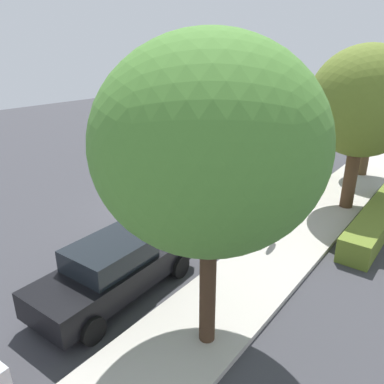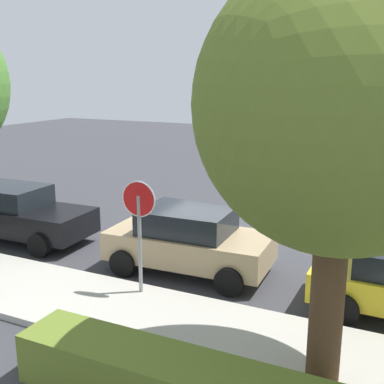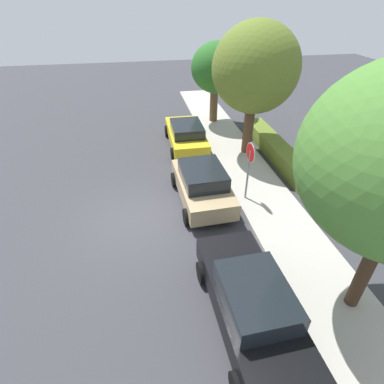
% 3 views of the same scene
% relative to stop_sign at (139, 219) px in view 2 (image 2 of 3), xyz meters
% --- Properties ---
extents(ground_plane, '(60.00, 60.00, 0.00)m').
position_rel_stop_sign_xyz_m(ground_plane, '(0.44, -4.44, -1.73)').
color(ground_plane, '#38383D').
extents(sidewalk_curb, '(32.00, 2.34, 0.14)m').
position_rel_stop_sign_xyz_m(sidewalk_curb, '(0.44, 0.82, -1.66)').
color(sidewalk_curb, '#B2ADA3').
rests_on(sidewalk_curb, ground_plane).
extents(stop_sign, '(0.75, 0.08, 2.53)m').
position_rel_stop_sign_xyz_m(stop_sign, '(0.00, 0.00, 0.00)').
color(stop_sign, gray).
rests_on(stop_sign, ground_plane).
extents(parked_car_tan, '(3.92, 2.13, 1.55)m').
position_rel_stop_sign_xyz_m(parked_car_tan, '(-0.29, -1.74, -0.94)').
color(parked_car_tan, tan).
rests_on(parked_car_tan, ground_plane).
extents(parked_car_black, '(4.63, 2.04, 1.55)m').
position_rel_stop_sign_xyz_m(parked_car_black, '(5.22, -1.68, -0.96)').
color(parked_car_black, black).
rests_on(parked_car_black, ground_plane).
extents(street_tree_mid_block, '(3.95, 3.95, 6.21)m').
position_rel_stop_sign_xyz_m(street_tree_mid_block, '(-4.06, 1.45, 2.45)').
color(street_tree_mid_block, '#513823').
rests_on(street_tree_mid_block, ground_plane).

